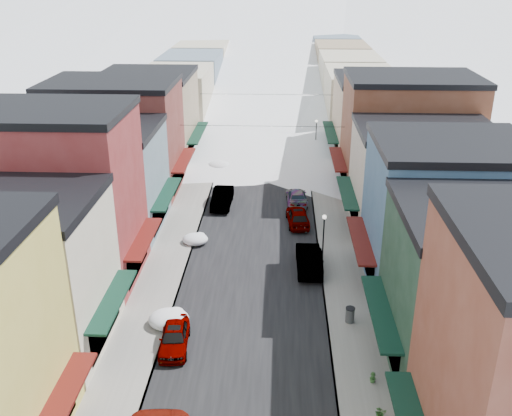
# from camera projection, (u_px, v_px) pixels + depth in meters

# --- Properties ---
(road) EXTENTS (10.00, 160.00, 0.01)m
(road) POSITION_uv_depth(u_px,v_px,m) (267.00, 132.00, 77.28)
(road) COLOR black
(road) RESTS_ON ground
(sidewalk_left) EXTENTS (3.20, 160.00, 0.15)m
(sidewalk_left) POSITION_uv_depth(u_px,v_px,m) (218.00, 131.00, 77.53)
(sidewalk_left) COLOR gray
(sidewalk_left) RESTS_ON ground
(sidewalk_right) EXTENTS (3.20, 160.00, 0.15)m
(sidewalk_right) POSITION_uv_depth(u_px,v_px,m) (316.00, 132.00, 76.99)
(sidewalk_right) COLOR gray
(sidewalk_right) RESTS_ON ground
(curb_left) EXTENTS (0.10, 160.00, 0.15)m
(curb_left) POSITION_uv_depth(u_px,v_px,m) (230.00, 131.00, 77.46)
(curb_left) COLOR slate
(curb_left) RESTS_ON ground
(curb_right) EXTENTS (0.10, 160.00, 0.15)m
(curb_right) POSITION_uv_depth(u_px,v_px,m) (304.00, 132.00, 77.05)
(curb_right) COLOR slate
(curb_right) RESTS_ON ground
(bldg_l_cream) EXTENTS (11.30, 8.20, 9.50)m
(bldg_l_cream) POSITION_uv_depth(u_px,v_px,m) (13.00, 274.00, 32.33)
(bldg_l_cream) COLOR beige
(bldg_l_cream) RESTS_ON ground
(bldg_l_brick_near) EXTENTS (12.30, 8.20, 12.50)m
(bldg_l_brick_near) POSITION_uv_depth(u_px,v_px,m) (53.00, 197.00, 39.11)
(bldg_l_brick_near) COLOR maroon
(bldg_l_brick_near) RESTS_ON ground
(bldg_l_grayblue) EXTENTS (11.30, 9.20, 9.00)m
(bldg_l_grayblue) POSITION_uv_depth(u_px,v_px,m) (100.00, 178.00, 47.58)
(bldg_l_grayblue) COLOR slate
(bldg_l_grayblue) RESTS_ON ground
(bldg_l_brick_far) EXTENTS (13.30, 9.20, 11.00)m
(bldg_l_brick_far) POSITION_uv_depth(u_px,v_px,m) (116.00, 137.00, 55.50)
(bldg_l_brick_far) COLOR maroon
(bldg_l_brick_far) RESTS_ON ground
(bldg_l_tan) EXTENTS (11.30, 11.20, 10.00)m
(bldg_l_tan) POSITION_uv_depth(u_px,v_px,m) (149.00, 117.00, 64.84)
(bldg_l_tan) COLOR #958062
(bldg_l_tan) RESTS_ON ground
(bldg_r_green) EXTENTS (11.30, 9.20, 9.50)m
(bldg_r_green) POSITION_uv_depth(u_px,v_px,m) (487.00, 290.00, 30.79)
(bldg_r_green) COLOR #1A3726
(bldg_r_green) RESTS_ON ground
(bldg_r_blue) EXTENTS (11.30, 9.20, 10.50)m
(bldg_r_blue) POSITION_uv_depth(u_px,v_px,m) (445.00, 214.00, 38.86)
(bldg_r_blue) COLOR #375A7C
(bldg_r_blue) RESTS_ON ground
(bldg_r_cream) EXTENTS (12.30, 9.20, 9.00)m
(bldg_r_cream) POSITION_uv_depth(u_px,v_px,m) (422.00, 179.00, 47.40)
(bldg_r_cream) COLOR beige
(bldg_r_cream) RESTS_ON ground
(bldg_r_brick_far) EXTENTS (13.30, 9.20, 11.50)m
(bldg_r_brick_far) POSITION_uv_depth(u_px,v_px,m) (408.00, 135.00, 55.15)
(bldg_r_brick_far) COLOR brown
(bldg_r_brick_far) RESTS_ON ground
(bldg_r_tan) EXTENTS (11.30, 11.20, 9.50)m
(bldg_r_tan) POSITION_uv_depth(u_px,v_px,m) (380.00, 119.00, 64.77)
(bldg_r_tan) COLOR tan
(bldg_r_tan) RESTS_ON ground
(distant_blocks) EXTENTS (34.00, 55.00, 8.00)m
(distant_blocks) POSITION_uv_depth(u_px,v_px,m) (271.00, 73.00, 96.84)
(distant_blocks) COLOR gray
(distant_blocks) RESTS_ON ground
(overhead_cables) EXTENTS (16.40, 15.04, 0.04)m
(overhead_cables) POSITION_uv_depth(u_px,v_px,m) (264.00, 109.00, 63.37)
(overhead_cables) COLOR black
(overhead_cables) RESTS_ON ground
(car_silver_sedan) EXTENTS (1.96, 4.24, 1.41)m
(car_silver_sedan) POSITION_uv_depth(u_px,v_px,m) (174.00, 337.00, 33.63)
(car_silver_sedan) COLOR gray
(car_silver_sedan) RESTS_ON ground
(car_dark_hatch) EXTENTS (1.85, 4.97, 1.62)m
(car_dark_hatch) POSITION_uv_depth(u_px,v_px,m) (222.00, 198.00, 53.41)
(car_dark_hatch) COLOR black
(car_dark_hatch) RESTS_ON ground
(car_silver_wagon) EXTENTS (2.37, 5.12, 1.45)m
(car_silver_wagon) POSITION_uv_depth(u_px,v_px,m) (229.00, 149.00, 67.85)
(car_silver_wagon) COLOR gray
(car_silver_wagon) RESTS_ON ground
(car_green_sedan) EXTENTS (1.89, 5.18, 1.70)m
(car_green_sedan) POSITION_uv_depth(u_px,v_px,m) (309.00, 259.00, 42.25)
(car_green_sedan) COLOR black
(car_green_sedan) RESTS_ON ground
(car_gray_suv) EXTENTS (2.22, 4.65, 1.54)m
(car_gray_suv) POSITION_uv_depth(u_px,v_px,m) (298.00, 216.00, 49.59)
(car_gray_suv) COLOR gray
(car_gray_suv) RESTS_ON ground
(car_black_sedan) EXTENTS (2.15, 4.79, 1.36)m
(car_black_sedan) POSITION_uv_depth(u_px,v_px,m) (297.00, 197.00, 53.94)
(car_black_sedan) COLOR black
(car_black_sedan) RESTS_ON ground
(car_lane_silver) EXTENTS (2.00, 4.27, 1.41)m
(car_lane_silver) POSITION_uv_depth(u_px,v_px,m) (260.00, 133.00, 74.53)
(car_lane_silver) COLOR gray
(car_lane_silver) RESTS_ON ground
(car_lane_white) EXTENTS (3.15, 6.32, 1.72)m
(car_lane_white) POSITION_uv_depth(u_px,v_px,m) (279.00, 102.00, 90.11)
(car_lane_white) COLOR white
(car_lane_white) RESTS_ON ground
(trash_can) EXTENTS (0.60, 0.60, 1.02)m
(trash_can) POSITION_uv_depth(u_px,v_px,m) (350.00, 315.00, 35.83)
(trash_can) COLOR #4F5153
(trash_can) RESTS_ON sidewalk_right
(streetlamp_near) EXTENTS (0.32, 0.32, 3.91)m
(streetlamp_near) POSITION_uv_depth(u_px,v_px,m) (324.00, 233.00, 42.29)
(streetlamp_near) COLOR black
(streetlamp_near) RESTS_ON sidewalk_right
(streetlamp_far) EXTENTS (0.32, 0.32, 3.90)m
(streetlamp_far) POSITION_uv_depth(u_px,v_px,m) (316.00, 132.00, 67.92)
(streetlamp_far) COLOR black
(streetlamp_far) RESTS_ON sidewalk_right
(planter_near) EXTENTS (0.63, 0.56, 0.65)m
(planter_near) POSITION_uv_depth(u_px,v_px,m) (380.00, 413.00, 28.25)
(planter_near) COLOR #3C7032
(planter_near) RESTS_ON sidewalk_right
(planter_far) EXTENTS (0.44, 0.44, 0.60)m
(planter_far) POSITION_uv_depth(u_px,v_px,m) (373.00, 377.00, 30.71)
(planter_far) COLOR #37662E
(planter_far) RESTS_ON sidewalk_right
(snow_pile_near) EXTENTS (2.56, 2.78, 1.08)m
(snow_pile_near) POSITION_uv_depth(u_px,v_px,m) (169.00, 319.00, 35.68)
(snow_pile_near) COLOR white
(snow_pile_near) RESTS_ON ground
(snow_pile_mid) EXTENTS (2.07, 2.47, 0.87)m
(snow_pile_mid) POSITION_uv_depth(u_px,v_px,m) (196.00, 239.00, 46.30)
(snow_pile_mid) COLOR white
(snow_pile_mid) RESTS_ON ground
(snow_pile_far) EXTENTS (2.51, 2.74, 1.06)m
(snow_pile_far) POSITION_uv_depth(u_px,v_px,m) (219.00, 165.00, 62.95)
(snow_pile_far) COLOR white
(snow_pile_far) RESTS_ON ground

